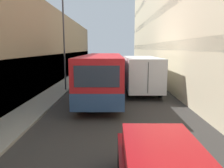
{
  "coord_description": "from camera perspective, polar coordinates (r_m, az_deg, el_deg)",
  "views": [
    {
      "loc": [
        -0.09,
        -0.16,
        3.32
      ],
      "look_at": [
        -0.15,
        10.3,
        1.6
      ],
      "focal_mm": 35.0,
      "sensor_mm": 36.0,
      "label": 1
    }
  ],
  "objects": [
    {
      "name": "ground_plane",
      "position": [
        15.52,
        0.68,
        -3.02
      ],
      "size": [
        150.0,
        150.0,
        0.0
      ],
      "primitive_type": "plane",
      "color": "#33302D"
    },
    {
      "name": "sidewalk_left",
      "position": [
        16.11,
        -15.41,
        -2.69
      ],
      "size": [
        1.76,
        60.0,
        0.12
      ],
      "color": "gray",
      "rests_on": "ground_plane"
    },
    {
      "name": "building_left_shopfront",
      "position": [
        16.44,
        -22.61,
        8.07
      ],
      "size": [
        2.4,
        60.0,
        6.96
      ],
      "color": "#847056",
      "rests_on": "ground_plane"
    },
    {
      "name": "bus",
      "position": [
        15.0,
        -2.49,
        2.48
      ],
      "size": [
        2.54,
        10.48,
        2.87
      ],
      "color": "red",
      "rests_on": "ground_plane"
    },
    {
      "name": "box_truck",
      "position": [
        17.84,
        7.24,
        3.4
      ],
      "size": [
        2.36,
        8.83,
        2.65
      ],
      "color": "silver",
      "rests_on": "ground_plane"
    },
    {
      "name": "panel_van",
      "position": [
        26.7,
        -2.01,
        4.48
      ],
      "size": [
        1.99,
        4.13,
        1.91
      ],
      "color": "navy",
      "rests_on": "ground_plane"
    },
    {
      "name": "street_lamp",
      "position": [
        17.3,
        -12.59,
        15.56
      ],
      "size": [
        0.36,
        0.8,
        7.54
      ],
      "color": "#38383D",
      "rests_on": "sidewalk_left"
    }
  ]
}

